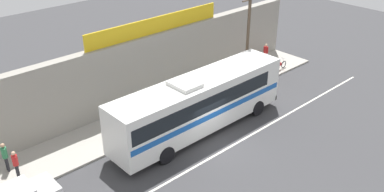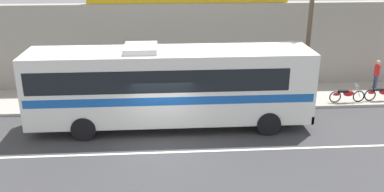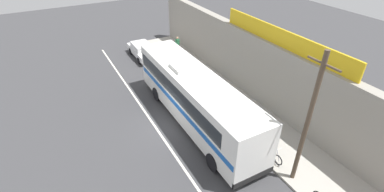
{
  "view_description": "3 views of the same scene",
  "coord_description": "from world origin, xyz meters",
  "px_view_note": "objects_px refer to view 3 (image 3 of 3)",
  "views": [
    {
      "loc": [
        -15.17,
        -14.4,
        14.13
      ],
      "look_at": [
        0.41,
        2.53,
        2.14
      ],
      "focal_mm": 39.01,
      "sensor_mm": 36.0,
      "label": 1
    },
    {
      "loc": [
        0.09,
        -15.82,
        7.89
      ],
      "look_at": [
        1.32,
        1.9,
        1.39
      ],
      "focal_mm": 39.27,
      "sensor_mm": 36.0,
      "label": 2
    },
    {
      "loc": [
        13.56,
        -5.61,
        11.68
      ],
      "look_at": [
        0.02,
        1.76,
        1.87
      ],
      "focal_mm": 26.18,
      "sensor_mm": 36.0,
      "label": 3
    }
  ],
  "objects_px": {
    "utility_pole": "(308,121)",
    "intercity_bus": "(194,95)",
    "pedestrian_far_left": "(177,44)",
    "motorcycle_orange": "(270,151)",
    "parked_car": "(142,50)",
    "pedestrian_near_shop": "(169,47)"
  },
  "relations": [
    {
      "from": "intercity_bus",
      "to": "motorcycle_orange",
      "type": "height_order",
      "value": "intercity_bus"
    },
    {
      "from": "utility_pole",
      "to": "intercity_bus",
      "type": "bearing_deg",
      "value": -162.75
    },
    {
      "from": "intercity_bus",
      "to": "pedestrian_far_left",
      "type": "relative_size",
      "value": 7.12
    },
    {
      "from": "intercity_bus",
      "to": "motorcycle_orange",
      "type": "xyz_separation_m",
      "value": [
        5.16,
        2.09,
        -1.5
      ]
    },
    {
      "from": "intercity_bus",
      "to": "pedestrian_near_shop",
      "type": "xyz_separation_m",
      "value": [
        -10.3,
        2.94,
        -0.97
      ]
    },
    {
      "from": "intercity_bus",
      "to": "parked_car",
      "type": "xyz_separation_m",
      "value": [
        -11.56,
        0.56,
        -1.33
      ]
    },
    {
      "from": "pedestrian_near_shop",
      "to": "intercity_bus",
      "type": "bearing_deg",
      "value": -15.92
    },
    {
      "from": "parked_car",
      "to": "motorcycle_orange",
      "type": "height_order",
      "value": "parked_car"
    },
    {
      "from": "intercity_bus",
      "to": "pedestrian_far_left",
      "type": "bearing_deg",
      "value": 159.61
    },
    {
      "from": "parked_car",
      "to": "pedestrian_far_left",
      "type": "xyz_separation_m",
      "value": [
        1.09,
        3.33,
        0.42
      ]
    },
    {
      "from": "motorcycle_orange",
      "to": "pedestrian_near_shop",
      "type": "bearing_deg",
      "value": 176.84
    },
    {
      "from": "intercity_bus",
      "to": "pedestrian_near_shop",
      "type": "relative_size",
      "value": 7.51
    },
    {
      "from": "parked_car",
      "to": "pedestrian_near_shop",
      "type": "distance_m",
      "value": 2.72
    },
    {
      "from": "parked_car",
      "to": "utility_pole",
      "type": "height_order",
      "value": "utility_pole"
    },
    {
      "from": "intercity_bus",
      "to": "motorcycle_orange",
      "type": "distance_m",
      "value": 5.77
    },
    {
      "from": "motorcycle_orange",
      "to": "pedestrian_far_left",
      "type": "xyz_separation_m",
      "value": [
        -15.63,
        1.81,
        0.59
      ]
    },
    {
      "from": "motorcycle_orange",
      "to": "pedestrian_far_left",
      "type": "bearing_deg",
      "value": 173.4
    },
    {
      "from": "parked_car",
      "to": "pedestrian_far_left",
      "type": "bearing_deg",
      "value": 71.87
    },
    {
      "from": "intercity_bus",
      "to": "parked_car",
      "type": "height_order",
      "value": "intercity_bus"
    },
    {
      "from": "intercity_bus",
      "to": "utility_pole",
      "type": "relative_size",
      "value": 1.72
    },
    {
      "from": "intercity_bus",
      "to": "pedestrian_far_left",
      "type": "height_order",
      "value": "intercity_bus"
    },
    {
      "from": "intercity_bus",
      "to": "utility_pole",
      "type": "bearing_deg",
      "value": 17.25
    }
  ]
}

